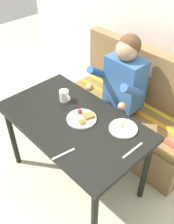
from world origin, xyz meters
TOP-DOWN VIEW (x-y plane):
  - ground_plane at (0.00, 0.00)m, footprint 8.00×8.00m
  - table at (0.00, 0.00)m, footprint 1.20×0.70m
  - couch at (0.00, 0.76)m, footprint 1.44×0.56m
  - person at (-0.04, 0.59)m, footprint 0.45×0.61m
  - plate_breakfast at (0.05, 0.05)m, footprint 0.23×0.23m
  - plate_eggs at (0.34, 0.20)m, footprint 0.21×0.21m
  - coffee_mug at (-0.23, 0.11)m, footprint 0.12×0.08m
  - fork at (0.22, -0.28)m, footprint 0.04×0.17m
  - knife at (0.52, 0.08)m, footprint 0.02×0.20m

SIDE VIEW (x-z plane):
  - ground_plane at x=0.00m, z-range 0.00..0.00m
  - couch at x=0.00m, z-range -0.17..0.83m
  - table at x=0.00m, z-range 0.28..1.01m
  - fork at x=0.22m, z-range 0.73..0.73m
  - knife at x=0.52m, z-range 0.73..0.73m
  - plate_eggs at x=0.34m, z-range 0.72..0.76m
  - person at x=-0.04m, z-range 0.13..1.35m
  - plate_breakfast at x=0.05m, z-range 0.72..0.77m
  - coffee_mug at x=-0.23m, z-range 0.73..0.83m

